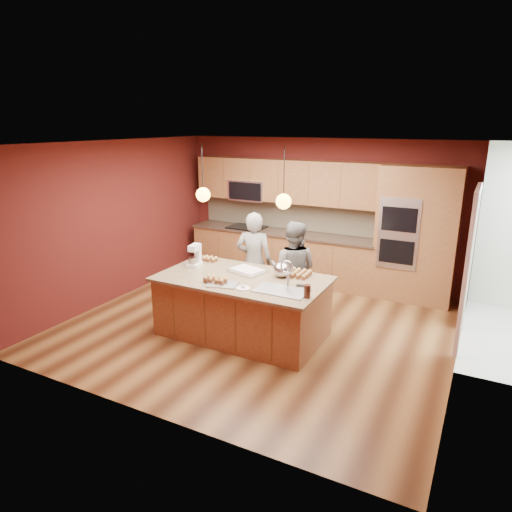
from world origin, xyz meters
The scene contains 24 objects.
floor centered at (0.00, 0.00, 0.00)m, with size 5.50×5.50×0.00m, color #442412.
ceiling centered at (0.00, 0.00, 2.70)m, with size 5.50×5.50×0.00m, color silver.
wall_back centered at (0.00, 2.50, 1.35)m, with size 5.50×5.50×0.00m, color #4D1613.
wall_front centered at (0.00, -2.50, 1.35)m, with size 5.50×5.50×0.00m, color #4D1613.
wall_left centered at (-2.75, 0.00, 1.35)m, with size 5.00×5.00×0.00m, color #4D1613.
wall_right centered at (2.75, 0.00, 1.35)m, with size 5.00×5.00×0.00m, color #4D1613.
cabinet_run centered at (-0.68, 2.25, 0.98)m, with size 3.74×0.64×2.30m.
oven_column centered at (1.85, 2.19, 1.15)m, with size 1.30×0.62×2.30m.
doorway_trim centered at (2.73, 0.80, 1.05)m, with size 0.08×1.11×2.20m, color white, non-canonical shape.
pendant_left centered at (-0.70, -0.37, 2.00)m, with size 0.20×0.20×0.80m.
pendant_right centered at (0.53, -0.37, 2.00)m, with size 0.20×0.20×0.80m.
island centered at (-0.07, -0.38, 0.45)m, with size 2.38×1.33×1.25m.
person_left centered at (-0.38, 0.54, 0.81)m, with size 0.59×0.39×1.62m, color black.
person_right centered at (0.30, 0.54, 0.77)m, with size 0.75×0.59×1.55m, color slate.
stand_mixer centered at (-0.98, -0.25, 1.02)m, with size 0.21×0.27×0.34m.
sheet_cake centered at (-0.14, -0.13, 0.90)m, with size 0.59×0.49×0.05m.
cooling_rack centered at (-0.16, -0.77, 0.89)m, with size 0.39×0.28×0.02m, color silver.
mixing_bowl centered at (0.40, -0.09, 0.98)m, with size 0.26×0.26×0.22m, color #AFB1B6.
plate centered at (0.15, -0.77, 0.88)m, with size 0.19×0.19×0.01m, color white.
tumbler centered at (1.01, -0.68, 0.96)m, with size 0.08×0.08×0.17m, color #341A10.
phone centered at (0.79, -0.32, 0.88)m, with size 0.14×0.08×0.01m, color black.
cupcakes_left centered at (-0.92, 0.08, 0.91)m, with size 0.25×0.17×0.07m, color tan, non-canonical shape.
cupcakes_rack centered at (-0.29, -0.76, 0.93)m, with size 0.34×0.17×0.08m, color tan, non-canonical shape.
cupcakes_right centered at (0.59, 0.05, 0.91)m, with size 0.33×0.33×0.08m, color tan, non-canonical shape.
Camera 1 is at (2.89, -5.68, 2.98)m, focal length 32.00 mm.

